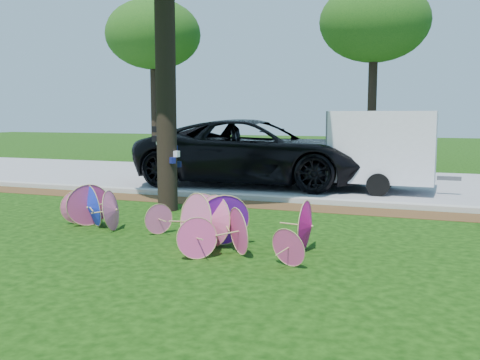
{
  "coord_description": "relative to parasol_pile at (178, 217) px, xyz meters",
  "views": [
    {
      "loc": [
        3.89,
        -7.25,
        2.11
      ],
      "look_at": [
        0.5,
        2.0,
        0.9
      ],
      "focal_mm": 40.0,
      "sensor_mm": 36.0,
      "label": 1
    }
  ],
  "objects": [
    {
      "name": "ground",
      "position": [
        0.12,
        -0.67,
        -0.39
      ],
      "size": [
        90.0,
        90.0,
        0.0
      ],
      "primitive_type": "plane",
      "color": "black",
      "rests_on": "ground"
    },
    {
      "name": "mulch_strip",
      "position": [
        0.12,
        3.83,
        -0.39
      ],
      "size": [
        90.0,
        1.0,
        0.01
      ],
      "primitive_type": "cube",
      "color": "#472D16",
      "rests_on": "ground"
    },
    {
      "name": "curb",
      "position": [
        0.12,
        4.53,
        -0.33
      ],
      "size": [
        90.0,
        0.3,
        0.12
      ],
      "primitive_type": "cube",
      "color": "#B7B5AD",
      "rests_on": "ground"
    },
    {
      "name": "street",
      "position": [
        0.12,
        8.68,
        -0.39
      ],
      "size": [
        90.0,
        8.0,
        0.01
      ],
      "primitive_type": "cube",
      "color": "gray",
      "rests_on": "ground"
    },
    {
      "name": "parasol_pile",
      "position": [
        0.0,
        0.0,
        0.0
      ],
      "size": [
        5.17,
        2.07,
        0.92
      ],
      "color": "#1B30E7",
      "rests_on": "ground"
    },
    {
      "name": "black_van",
      "position": [
        -1.07,
        7.28,
        0.59
      ],
      "size": [
        7.23,
        3.66,
        1.96
      ],
      "primitive_type": "imported",
      "rotation": [
        0.0,
        0.0,
        1.63
      ],
      "color": "black",
      "rests_on": "ground"
    },
    {
      "name": "cargo_trailer",
      "position": [
        2.67,
        7.03,
        0.86
      ],
      "size": [
        2.75,
        1.77,
        2.5
      ],
      "primitive_type": "cube",
      "rotation": [
        0.0,
        0.0,
        -0.02
      ],
      "color": "white",
      "rests_on": "ground"
    },
    {
      "name": "bg_trees",
      "position": [
        1.18,
        14.56,
        5.37
      ],
      "size": [
        23.43,
        4.54,
        7.4
      ],
      "color": "black",
      "rests_on": "ground"
    }
  ]
}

